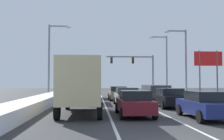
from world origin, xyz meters
name	(u,v)px	position (x,y,z in m)	size (l,w,h in m)	color
ground_plane	(127,107)	(0.00, 13.26, 0.00)	(120.00, 120.00, 0.00)	#333335
lane_stripe_between_right_lane_and_center_lane	(141,103)	(1.70, 16.58, 0.00)	(0.14, 36.47, 0.01)	silver
lane_stripe_between_center_lane_and_left_lane	(104,103)	(-1.70, 16.58, 0.00)	(0.14, 36.47, 0.01)	silver
snow_bank_right_shoulder	(196,100)	(7.00, 16.58, 0.27)	(1.37, 36.47, 0.54)	white
snow_bank_left_shoulder	(47,100)	(-7.00, 16.58, 0.39)	(1.92, 36.47, 0.77)	white
sedan_navy_right_lane_nearest	(205,105)	(3.43, 6.24, 0.76)	(2.00, 4.50, 1.51)	navy
sedan_black_right_lane_second	(169,98)	(3.29, 12.65, 0.76)	(2.00, 4.50, 1.51)	black
suv_charcoal_right_lane_third	(155,92)	(3.56, 18.61, 1.02)	(2.16, 4.90, 1.67)	#38383D
sedan_maroon_center_lane_nearest	(134,103)	(-0.23, 7.69, 0.76)	(2.00, 4.50, 1.51)	maroon
sedan_silver_center_lane_second	(127,97)	(0.11, 14.35, 0.76)	(2.00, 4.50, 1.51)	#B7BABF
sedan_tan_center_lane_third	(118,93)	(-0.09, 20.61, 0.76)	(2.00, 4.50, 1.51)	#937F60
box_truck_left_lane_nearest	(81,84)	(-3.43, 8.71, 1.90)	(2.53, 7.20, 3.36)	slate
suv_green_left_lane_second	(87,92)	(-3.35, 17.52, 1.02)	(2.16, 4.90, 1.67)	#1E5633
suv_red_left_lane_third	(90,90)	(-3.25, 24.61, 1.02)	(2.16, 4.90, 1.67)	maroon
traffic_light_gantry	(138,66)	(4.27, 33.15, 4.50)	(7.54, 0.47, 6.20)	slate
street_lamp_right_mid	(183,57)	(7.48, 21.55, 4.81)	(2.66, 0.36, 8.01)	gray
street_lamp_right_far	(164,60)	(7.10, 28.18, 5.03)	(2.66, 0.36, 8.44)	gray
street_lamp_left_mid	(52,55)	(-7.62, 23.10, 5.17)	(2.66, 0.36, 8.71)	gray
roadside_sign_right	(208,64)	(10.07, 20.62, 4.02)	(3.20, 0.16, 5.50)	#59595B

